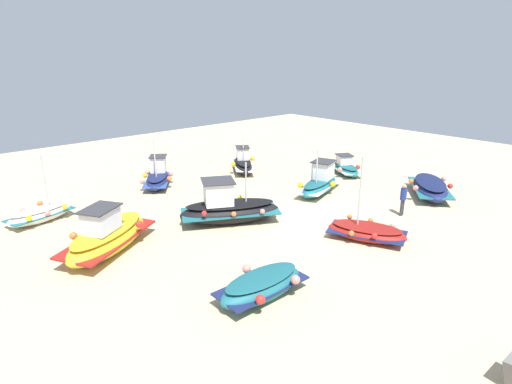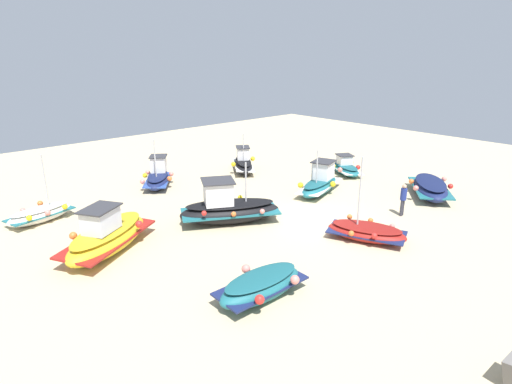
{
  "view_description": "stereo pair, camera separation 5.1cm",
  "coord_description": "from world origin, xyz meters",
  "px_view_note": "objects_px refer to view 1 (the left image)",
  "views": [
    {
      "loc": [
        15.91,
        12.84,
        8.18
      ],
      "look_at": [
        1.09,
        -3.38,
        0.9
      ],
      "focal_mm": 29.91,
      "sensor_mm": 36.0,
      "label": 1
    },
    {
      "loc": [
        15.88,
        12.88,
        8.18
      ],
      "look_at": [
        1.09,
        -3.38,
        0.9
      ],
      "focal_mm": 29.91,
      "sensor_mm": 36.0,
      "label": 2
    }
  ],
  "objects_px": {
    "fishing_boat_0": "(320,183)",
    "fishing_boat_1": "(430,188)",
    "person_walking": "(403,198)",
    "fishing_boat_7": "(158,177)",
    "fishing_boat_9": "(367,232)",
    "fishing_boat_4": "(40,214)",
    "fishing_boat_2": "(345,168)",
    "fishing_boat_5": "(262,286)",
    "fishing_boat_6": "(228,208)",
    "fishing_boat_8": "(243,163)",
    "fishing_boat_3": "(107,236)"
  },
  "relations": [
    {
      "from": "fishing_boat_1",
      "to": "fishing_boat_5",
      "type": "height_order",
      "value": "same"
    },
    {
      "from": "fishing_boat_3",
      "to": "fishing_boat_9",
      "type": "relative_size",
      "value": 1.34
    },
    {
      "from": "fishing_boat_4",
      "to": "fishing_boat_6",
      "type": "height_order",
      "value": "fishing_boat_4"
    },
    {
      "from": "fishing_boat_4",
      "to": "fishing_boat_8",
      "type": "height_order",
      "value": "fishing_boat_4"
    },
    {
      "from": "fishing_boat_6",
      "to": "fishing_boat_8",
      "type": "height_order",
      "value": "fishing_boat_6"
    },
    {
      "from": "fishing_boat_1",
      "to": "person_walking",
      "type": "relative_size",
      "value": 2.71
    },
    {
      "from": "fishing_boat_0",
      "to": "fishing_boat_4",
      "type": "distance_m",
      "value": 15.45
    },
    {
      "from": "fishing_boat_7",
      "to": "fishing_boat_9",
      "type": "relative_size",
      "value": 0.96
    },
    {
      "from": "fishing_boat_5",
      "to": "fishing_boat_8",
      "type": "distance_m",
      "value": 16.49
    },
    {
      "from": "fishing_boat_6",
      "to": "fishing_boat_4",
      "type": "bearing_deg",
      "value": -13.41
    },
    {
      "from": "fishing_boat_1",
      "to": "person_walking",
      "type": "bearing_deg",
      "value": -29.65
    },
    {
      "from": "fishing_boat_7",
      "to": "person_walking",
      "type": "distance_m",
      "value": 14.8
    },
    {
      "from": "fishing_boat_0",
      "to": "fishing_boat_8",
      "type": "xyz_separation_m",
      "value": [
        0.31,
        -6.79,
        -0.04
      ]
    },
    {
      "from": "fishing_boat_4",
      "to": "fishing_boat_9",
      "type": "xyz_separation_m",
      "value": [
        -10.28,
        12.27,
        -0.03
      ]
    },
    {
      "from": "fishing_boat_8",
      "to": "person_walking",
      "type": "relative_size",
      "value": 2.22
    },
    {
      "from": "fishing_boat_4",
      "to": "person_walking",
      "type": "bearing_deg",
      "value": 127.73
    },
    {
      "from": "fishing_boat_0",
      "to": "fishing_boat_8",
      "type": "distance_m",
      "value": 6.79
    },
    {
      "from": "fishing_boat_1",
      "to": "fishing_boat_4",
      "type": "height_order",
      "value": "fishing_boat_4"
    },
    {
      "from": "fishing_boat_5",
      "to": "fishing_boat_3",
      "type": "bearing_deg",
      "value": -70.84
    },
    {
      "from": "fishing_boat_5",
      "to": "fishing_boat_7",
      "type": "distance_m",
      "value": 14.52
    },
    {
      "from": "fishing_boat_5",
      "to": "fishing_boat_6",
      "type": "height_order",
      "value": "fishing_boat_6"
    },
    {
      "from": "fishing_boat_6",
      "to": "fishing_boat_8",
      "type": "distance_m",
      "value": 9.56
    },
    {
      "from": "fishing_boat_4",
      "to": "fishing_boat_5",
      "type": "bearing_deg",
      "value": 92.82
    },
    {
      "from": "fishing_boat_4",
      "to": "fishing_boat_9",
      "type": "height_order",
      "value": "fishing_boat_9"
    },
    {
      "from": "fishing_boat_6",
      "to": "fishing_boat_2",
      "type": "bearing_deg",
      "value": -143.53
    },
    {
      "from": "fishing_boat_4",
      "to": "fishing_boat_5",
      "type": "height_order",
      "value": "fishing_boat_4"
    },
    {
      "from": "fishing_boat_2",
      "to": "fishing_boat_5",
      "type": "height_order",
      "value": "fishing_boat_2"
    },
    {
      "from": "fishing_boat_6",
      "to": "fishing_boat_7",
      "type": "distance_m",
      "value": 7.82
    },
    {
      "from": "fishing_boat_1",
      "to": "fishing_boat_7",
      "type": "xyz_separation_m",
      "value": [
        10.84,
        -12.63,
        0.07
      ]
    },
    {
      "from": "fishing_boat_7",
      "to": "fishing_boat_2",
      "type": "bearing_deg",
      "value": -82.0
    },
    {
      "from": "fishing_boat_6",
      "to": "person_walking",
      "type": "relative_size",
      "value": 3.07
    },
    {
      "from": "fishing_boat_0",
      "to": "fishing_boat_1",
      "type": "xyz_separation_m",
      "value": [
        -4.28,
        4.79,
        -0.11
      ]
    },
    {
      "from": "fishing_boat_2",
      "to": "fishing_boat_6",
      "type": "distance_m",
      "value": 11.71
    },
    {
      "from": "person_walking",
      "to": "fishing_boat_5",
      "type": "bearing_deg",
      "value": -90.25
    },
    {
      "from": "fishing_boat_7",
      "to": "fishing_boat_9",
      "type": "distance_m",
      "value": 13.92
    },
    {
      "from": "fishing_boat_1",
      "to": "fishing_boat_4",
      "type": "distance_m",
      "value": 21.5
    },
    {
      "from": "fishing_boat_7",
      "to": "fishing_boat_9",
      "type": "bearing_deg",
      "value": -130.53
    },
    {
      "from": "fishing_boat_2",
      "to": "fishing_boat_5",
      "type": "xyz_separation_m",
      "value": [
        15.11,
        7.6,
        0.02
      ]
    },
    {
      "from": "fishing_boat_6",
      "to": "fishing_boat_7",
      "type": "xyz_separation_m",
      "value": [
        -0.53,
        -7.8,
        -0.15
      ]
    },
    {
      "from": "fishing_boat_2",
      "to": "fishing_boat_9",
      "type": "bearing_deg",
      "value": 160.64
    },
    {
      "from": "fishing_boat_7",
      "to": "person_walking",
      "type": "bearing_deg",
      "value": -115.13
    },
    {
      "from": "fishing_boat_1",
      "to": "fishing_boat_8",
      "type": "relative_size",
      "value": 1.22
    },
    {
      "from": "fishing_boat_0",
      "to": "fishing_boat_1",
      "type": "relative_size",
      "value": 0.97
    },
    {
      "from": "person_walking",
      "to": "fishing_boat_9",
      "type": "bearing_deg",
      "value": -87.73
    },
    {
      "from": "fishing_boat_6",
      "to": "fishing_boat_8",
      "type": "xyz_separation_m",
      "value": [
        -6.77,
        -6.75,
        -0.16
      ]
    },
    {
      "from": "fishing_boat_4",
      "to": "fishing_boat_7",
      "type": "xyz_separation_m",
      "value": [
        -7.48,
        -1.36,
        0.18
      ]
    },
    {
      "from": "fishing_boat_0",
      "to": "fishing_boat_3",
      "type": "height_order",
      "value": "fishing_boat_0"
    },
    {
      "from": "fishing_boat_3",
      "to": "fishing_boat_6",
      "type": "height_order",
      "value": "fishing_boat_6"
    },
    {
      "from": "fishing_boat_3",
      "to": "fishing_boat_8",
      "type": "distance_m",
      "value": 13.9
    },
    {
      "from": "fishing_boat_1",
      "to": "fishing_boat_3",
      "type": "height_order",
      "value": "fishing_boat_3"
    }
  ]
}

